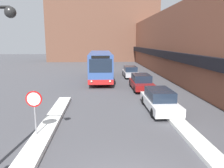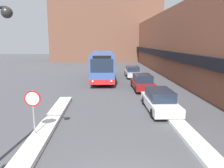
{
  "view_description": "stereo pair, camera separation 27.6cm",
  "coord_description": "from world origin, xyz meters",
  "px_view_note": "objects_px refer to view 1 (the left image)",
  "views": [
    {
      "loc": [
        -0.81,
        -5.52,
        4.57
      ],
      "look_at": [
        -0.0,
        8.87,
        1.78
      ],
      "focal_mm": 35.0,
      "sensor_mm": 36.0,
      "label": 1
    },
    {
      "loc": [
        -0.53,
        -5.53,
        4.57
      ],
      "look_at": [
        -0.0,
        8.87,
        1.78
      ],
      "focal_mm": 35.0,
      "sensor_mm": 36.0,
      "label": 2
    }
  ],
  "objects_px": {
    "city_bus": "(100,65)",
    "parked_car_back": "(130,72)",
    "parked_car_middle": "(141,82)",
    "parked_car_front": "(160,100)",
    "stop_sign": "(34,104)"
  },
  "relations": [
    {
      "from": "city_bus",
      "to": "parked_car_back",
      "type": "xyz_separation_m",
      "value": [
        3.94,
        1.58,
        -1.08
      ]
    },
    {
      "from": "parked_car_middle",
      "to": "parked_car_front",
      "type": "bearing_deg",
      "value": -90.0
    },
    {
      "from": "parked_car_back",
      "to": "stop_sign",
      "type": "bearing_deg",
      "value": -111.08
    },
    {
      "from": "city_bus",
      "to": "parked_car_front",
      "type": "xyz_separation_m",
      "value": [
        3.94,
        -12.67,
        -1.08
      ]
    },
    {
      "from": "parked_car_middle",
      "to": "stop_sign",
      "type": "bearing_deg",
      "value": -123.44
    },
    {
      "from": "city_bus",
      "to": "parked_car_front",
      "type": "relative_size",
      "value": 2.49
    },
    {
      "from": "parked_car_back",
      "to": "parked_car_front",
      "type": "bearing_deg",
      "value": -90.0
    },
    {
      "from": "parked_car_middle",
      "to": "parked_car_back",
      "type": "xyz_separation_m",
      "value": [
        0.0,
        7.65,
        -0.03
      ]
    },
    {
      "from": "parked_car_front",
      "to": "parked_car_back",
      "type": "bearing_deg",
      "value": 90.0
    },
    {
      "from": "stop_sign",
      "to": "parked_car_front",
      "type": "bearing_deg",
      "value": 30.14
    },
    {
      "from": "city_bus",
      "to": "parked_car_back",
      "type": "relative_size",
      "value": 2.68
    },
    {
      "from": "stop_sign",
      "to": "city_bus",
      "type": "bearing_deg",
      "value": 79.41
    },
    {
      "from": "city_bus",
      "to": "stop_sign",
      "type": "relative_size",
      "value": 4.98
    },
    {
      "from": "city_bus",
      "to": "parked_car_back",
      "type": "bearing_deg",
      "value": 21.88
    },
    {
      "from": "parked_car_front",
      "to": "parked_car_back",
      "type": "xyz_separation_m",
      "value": [
        0.0,
        14.25,
        0.0
      ]
    }
  ]
}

